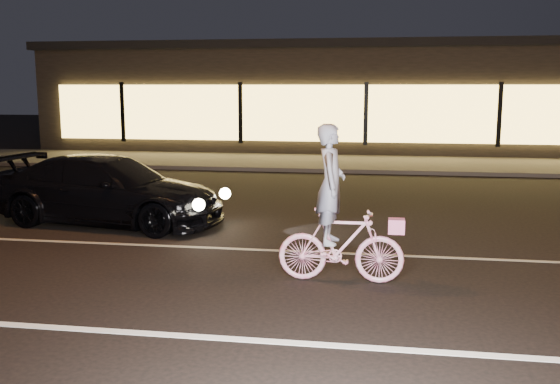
# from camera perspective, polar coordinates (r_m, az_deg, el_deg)

# --- Properties ---
(ground) EXTENTS (90.00, 90.00, 0.00)m
(ground) POSITION_cam_1_polar(r_m,az_deg,el_deg) (7.81, 5.07, -9.45)
(ground) COLOR black
(ground) RESTS_ON ground
(lane_stripe_near) EXTENTS (60.00, 0.12, 0.01)m
(lane_stripe_near) POSITION_cam_1_polar(r_m,az_deg,el_deg) (6.42, 4.09, -13.77)
(lane_stripe_near) COLOR silver
(lane_stripe_near) RESTS_ON ground
(lane_stripe_far) EXTENTS (60.00, 0.10, 0.01)m
(lane_stripe_far) POSITION_cam_1_polar(r_m,az_deg,el_deg) (9.72, 5.90, -5.59)
(lane_stripe_far) COLOR gray
(lane_stripe_far) RESTS_ON ground
(sidewalk) EXTENTS (30.00, 4.00, 0.12)m
(sidewalk) POSITION_cam_1_polar(r_m,az_deg,el_deg) (20.53, 7.64, 2.59)
(sidewalk) COLOR #383533
(sidewalk) RESTS_ON ground
(storefront) EXTENTS (25.40, 8.42, 4.20)m
(storefront) POSITION_cam_1_polar(r_m,az_deg,el_deg) (26.34, 8.09, 8.68)
(storefront) COLOR black
(storefront) RESTS_ON ground
(cyclist) EXTENTS (1.65, 0.57, 2.08)m
(cyclist) POSITION_cam_1_polar(r_m,az_deg,el_deg) (8.18, 5.34, -3.19)
(cyclist) COLOR #EB407E
(cyclist) RESTS_ON ground
(sedan) EXTENTS (4.60, 2.39, 1.27)m
(sedan) POSITION_cam_1_polar(r_m,az_deg,el_deg) (12.06, -15.35, 0.17)
(sedan) COLOR black
(sedan) RESTS_ON ground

